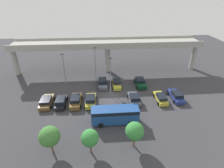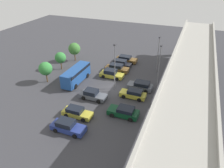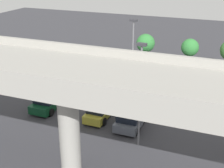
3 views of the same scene
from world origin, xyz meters
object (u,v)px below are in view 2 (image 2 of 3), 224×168
object	(u,v)px
tree_front_left	(74,49)
tree_front_centre	(60,58)
tree_front_right	(45,69)
parked_car_6	(93,95)
lamp_post_mid_lot	(159,64)
parked_car_5	(133,94)
parked_car_7	(124,112)
parked_car_0	(126,59)
parked_car_3	(111,74)
lamp_post_by_overpass	(158,52)
parked_car_1	(121,63)
parked_car_2	(117,68)
parked_car_4	(141,86)
parked_car_9	(68,126)
parked_car_8	(77,112)
shuttle_bus	(76,74)
lamp_post_near_aisle	(115,64)

from	to	relation	value
tree_front_left	tree_front_centre	size ratio (longest dim) A/B	1.12
tree_front_left	tree_front_right	xyz separation A→B (m)	(11.07, 0.22, -0.11)
parked_car_6	lamp_post_mid_lot	distance (m)	12.60
parked_car_5	tree_front_left	distance (m)	20.21
parked_car_7	parked_car_0	bearing A→B (deg)	-72.74
parked_car_3	tree_front_left	size ratio (longest dim) A/B	1.09
lamp_post_by_overpass	parked_car_0	bearing A→B (deg)	-108.62
parked_car_1	tree_front_right	bearing A→B (deg)	-132.31
lamp_post_mid_lot	lamp_post_by_overpass	world-z (taller)	lamp_post_mid_lot
lamp_post_mid_lot	parked_car_7	bearing A→B (deg)	-16.54
parked_car_2	parked_car_4	distance (m)	8.40
parked_car_9	parked_car_6	bearing A→B (deg)	92.51
parked_car_8	shuttle_bus	distance (m)	10.97
lamp_post_by_overpass	lamp_post_mid_lot	bearing A→B (deg)	12.14
parked_car_5	lamp_post_by_overpass	distance (m)	12.09
tree_front_left	parked_car_8	bearing A→B (deg)	30.46
parked_car_0	lamp_post_mid_lot	world-z (taller)	lamp_post_mid_lot
parked_car_8	parked_car_3	bearing A→B (deg)	89.35
lamp_post_near_aisle	lamp_post_by_overpass	world-z (taller)	lamp_post_near_aisle
parked_car_2	lamp_post_by_overpass	size ratio (longest dim) A/B	0.64
parked_car_2	lamp_post_mid_lot	xyz separation A→B (m)	(3.83, 9.20, 4.03)
parked_car_3	tree_front_left	distance (m)	12.18
parked_car_5	parked_car_4	bearing A→B (deg)	-97.41
parked_car_0	shuttle_bus	xyz separation A→B (m)	(12.46, -5.90, 0.93)
parked_car_9	lamp_post_by_overpass	bearing A→B (deg)	71.66
parked_car_0	tree_front_right	size ratio (longest dim) A/B	1.18
parked_car_3	parked_car_5	xyz separation A→B (m)	(5.60, 6.22, -0.04)
lamp_post_by_overpass	parked_car_4	bearing A→B (deg)	-8.37
parked_car_1	parked_car_7	distance (m)	17.71
parked_car_9	tree_front_right	size ratio (longest dim) A/B	1.18
parked_car_2	tree_front_centre	world-z (taller)	tree_front_centre
parked_car_7	tree_front_centre	distance (m)	20.76
tree_front_centre	tree_front_right	bearing A→B (deg)	5.99
parked_car_7	parked_car_9	distance (m)	8.46
parked_car_1	parked_car_5	xyz separation A→B (m)	(11.16, 6.21, -0.01)
tree_front_left	parked_car_2	bearing A→B (deg)	79.96
parked_car_8	parked_car_9	size ratio (longest dim) A/B	0.95
parked_car_1	parked_car_8	world-z (taller)	parked_car_1
parked_car_6	parked_car_7	xyz separation A→B (m)	(2.61, 6.40, -0.01)
tree_front_left	lamp_post_by_overpass	bearing A→B (deg)	93.04
parked_car_2	parked_car_7	distance (m)	15.15
parked_car_2	tree_front_right	world-z (taller)	tree_front_right
lamp_post_mid_lot	parked_car_8	bearing A→B (deg)	-36.83
parked_car_4	tree_front_left	size ratio (longest dim) A/B	1.03
tree_front_left	lamp_post_mid_lot	bearing A→B (deg)	74.06
lamp_post_near_aisle	lamp_post_mid_lot	size ratio (longest dim) A/B	1.03
parked_car_3	lamp_post_by_overpass	xyz separation A→B (m)	(-5.79, 7.84, 3.69)
shuttle_bus	parked_car_3	bearing A→B (deg)	-53.35
parked_car_6	tree_front_left	distance (m)	17.25
shuttle_bus	tree_front_right	xyz separation A→B (m)	(2.14, -5.20, 1.16)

